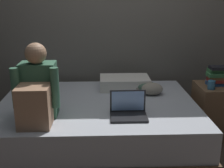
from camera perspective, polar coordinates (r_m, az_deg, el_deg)
The scene contains 10 objects.
ground_plane at distance 2.87m, azimuth 1.36°, elevation -14.52°, with size 8.00×8.00×0.00m, color #47382D.
wall_back at distance 3.65m, azimuth 0.31°, elevation 14.64°, with size 5.60×0.10×2.70m, color slate.
bed at distance 3.02m, azimuth -2.78°, elevation -7.81°, with size 2.00×1.50×0.47m.
nightstand at distance 3.42m, azimuth 19.67°, elevation -4.86°, with size 0.44×0.46×0.57m.
person_sitting at distance 2.53m, azimuth -14.44°, elevation -1.48°, with size 0.39×0.44×0.66m.
laptop at distance 2.58m, azimuth 3.20°, elevation -5.14°, with size 0.32×0.23×0.22m.
pillow at distance 3.35m, azimuth 2.48°, elevation 0.27°, with size 0.56×0.36×0.13m, color silver.
book_stack at distance 3.31m, azimuth 20.00°, elevation 1.52°, with size 0.23×0.16×0.21m.
mug at distance 3.16m, azimuth 18.85°, elevation -0.17°, with size 0.08×0.08×0.09m, color teal.
clothes_pile at distance 3.22m, azimuth 6.90°, elevation -0.66°, with size 0.33×0.30×0.13m.
Camera 1 is at (-0.16, -2.44, 1.50)m, focal length 46.78 mm.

